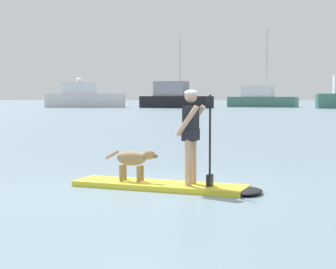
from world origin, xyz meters
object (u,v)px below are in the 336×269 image
object	(u,v)px
person_paddler	(192,130)
moored_boat_far_port	(84,98)
dog	(134,160)
moored_boat_outer	(175,98)
moored_boat_center	(261,99)
paddleboard	(171,186)

from	to	relation	value
person_paddler	moored_boat_far_port	xyz separation A→B (m)	(-22.66, 65.71, 0.33)
person_paddler	dog	distance (m)	1.24
moored_boat_outer	dog	bearing A→B (deg)	-82.53
moored_boat_far_port	moored_boat_center	xyz separation A→B (m)	(24.90, 7.70, -0.18)
dog	moored_boat_far_port	bearing A→B (deg)	108.24
moored_boat_far_port	moored_boat_center	bearing A→B (deg)	17.18
dog	moored_boat_outer	bearing A→B (deg)	97.47
dog	moored_boat_center	distance (m)	73.24
person_paddler	moored_boat_outer	size ratio (longest dim) A/B	0.16
paddleboard	person_paddler	xyz separation A→B (m)	(0.37, -0.08, 1.01)
moored_boat_outer	person_paddler	bearing A→B (deg)	-81.64
paddleboard	moored_boat_center	world-z (taller)	moored_boat_center
paddleboard	moored_boat_far_port	xyz separation A→B (m)	(-22.29, 65.63, 1.33)
dog	moored_boat_outer	size ratio (longest dim) A/B	0.10
moored_boat_far_port	person_paddler	bearing A→B (deg)	-70.97
dog	moored_boat_far_port	xyz separation A→B (m)	(-21.58, 65.47, 0.89)
moored_boat_outer	moored_boat_center	world-z (taller)	moored_boat_center
paddleboard	moored_boat_outer	size ratio (longest dim) A/B	0.34
moored_boat_far_port	moored_boat_outer	size ratio (longest dim) A/B	1.10
person_paddler	moored_boat_center	size ratio (longest dim) A/B	0.15
person_paddler	dog	xyz separation A→B (m)	(-1.08, 0.24, -0.56)
paddleboard	moored_boat_outer	distance (m)	66.67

